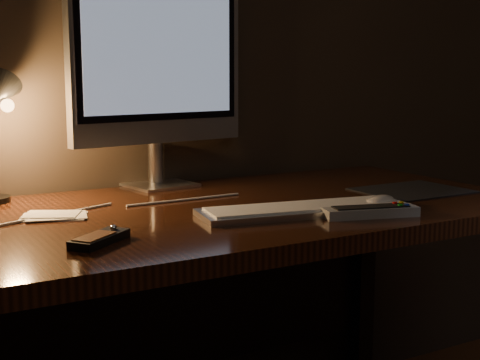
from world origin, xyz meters
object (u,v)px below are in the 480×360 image
desk (192,255)px  media_remote (100,238)px  keyboard (306,209)px  tv_remote (371,211)px  mouse (380,203)px  monitor (159,67)px

desk → media_remote: 0.43m
keyboard → tv_remote: tv_remote is taller
mouse → media_remote: bearing=156.8°
keyboard → mouse: size_ratio=4.70×
desk → mouse: size_ratio=15.53×
keyboard → mouse: bearing=-0.3°
monitor → tv_remote: size_ratio=2.53×
desk → tv_remote: bearing=-50.8°
mouse → media_remote: 0.67m
desk → media_remote: bearing=-139.3°
keyboard → media_remote: 0.49m
monitor → media_remote: 0.70m
keyboard → tv_remote: (0.10, -0.10, 0.00)m
monitor → keyboard: size_ratio=1.13×
desk → keyboard: (0.17, -0.23, 0.14)m
keyboard → media_remote: (-0.48, -0.04, 0.00)m
keyboard → mouse: mouse is taller
monitor → tv_remote: (0.24, -0.59, -0.31)m
monitor → tv_remote: monitor is taller
desk → mouse: 0.47m
tv_remote → keyboard: bearing=149.7°
desk → media_remote: size_ratio=11.93×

